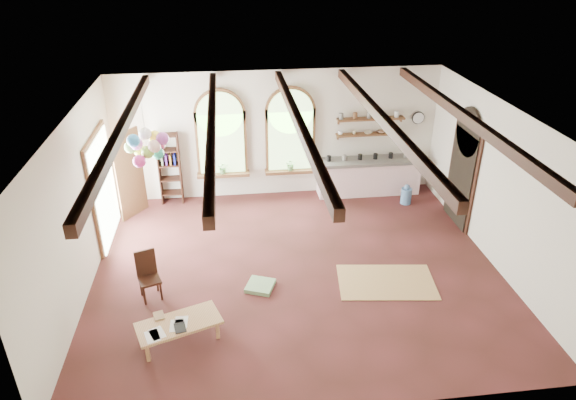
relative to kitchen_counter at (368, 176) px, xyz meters
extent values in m
plane|color=#572424|center=(-2.30, -3.20, -0.48)|extent=(8.00, 8.00, 0.00)
cube|color=brown|center=(-3.70, 0.24, 0.97)|extent=(1.24, 0.08, 1.64)
cylinder|color=brown|center=(-3.70, 0.24, 1.72)|extent=(1.24, 0.08, 1.24)
cube|color=#92BE72|center=(-3.70, 0.20, 0.97)|extent=(1.10, 0.04, 1.50)
cube|color=brown|center=(-3.70, 0.15, 0.18)|extent=(1.30, 0.28, 0.08)
cube|color=brown|center=(-2.00, 0.24, 0.97)|extent=(1.24, 0.08, 1.64)
cylinder|color=brown|center=(-2.00, 0.24, 1.72)|extent=(1.24, 0.08, 1.24)
cube|color=#92BE72|center=(-2.00, 0.20, 0.97)|extent=(1.10, 0.04, 1.50)
cube|color=brown|center=(-2.00, 0.15, 0.18)|extent=(1.30, 0.28, 0.08)
cube|color=brown|center=(-6.25, -1.40, 0.67)|extent=(0.10, 1.90, 2.50)
cube|color=black|center=(1.65, -1.70, 0.62)|extent=(0.10, 1.30, 2.40)
cube|color=white|center=(0.00, 0.00, -0.05)|extent=(2.60, 0.55, 0.86)
cube|color=slate|center=(0.00, 0.00, 0.42)|extent=(2.68, 0.62, 0.08)
cube|color=brown|center=(0.00, 0.18, 1.07)|extent=(1.70, 0.24, 0.04)
cube|color=brown|center=(0.00, 0.18, 1.47)|extent=(1.70, 0.24, 0.04)
cylinder|color=black|center=(1.25, 0.25, 1.42)|extent=(0.32, 0.04, 0.32)
cube|color=#321810|center=(-5.25, 0.12, 0.42)|extent=(0.03, 0.32, 1.80)
cube|color=#321810|center=(-4.75, 0.12, 0.42)|extent=(0.03, 0.32, 1.80)
cube|color=tan|center=(-4.50, -5.00, -0.12)|extent=(1.48, 1.03, 0.05)
cube|color=tan|center=(-4.97, -5.40, -0.31)|extent=(0.06, 0.06, 0.34)
cube|color=tan|center=(-3.88, -5.01, -0.31)|extent=(0.06, 0.06, 0.34)
cube|color=tan|center=(-5.12, -4.99, -0.31)|extent=(0.06, 0.06, 0.34)
cube|color=tan|center=(-4.03, -4.60, -0.31)|extent=(0.06, 0.06, 0.34)
cube|color=#321810|center=(-5.10, -3.78, -0.09)|extent=(0.47, 0.47, 0.04)
cube|color=#321810|center=(-5.16, -3.62, 0.19)|extent=(0.36, 0.16, 0.55)
cube|color=tan|center=(-0.64, -3.86, -0.47)|extent=(1.97, 1.36, 0.02)
cube|color=#77A06E|center=(-3.08, -3.73, -0.43)|extent=(0.64, 0.64, 0.08)
cylinder|color=#5480B4|center=(0.80, -0.70, -0.28)|extent=(0.27, 0.27, 0.40)
sphere|color=#5480B4|center=(0.80, -0.70, -0.03)|extent=(0.14, 0.14, 0.14)
cylinder|color=#5480B4|center=(1.00, 0.00, -0.24)|extent=(0.31, 0.31, 0.47)
sphere|color=#5480B4|center=(1.00, 0.00, 0.05)|extent=(0.17, 0.17, 0.17)
cylinder|color=silver|center=(-5.11, -2.07, 2.30)|extent=(0.01, 0.01, 0.85)
sphere|color=#28B089|center=(-4.93, -2.03, 1.69)|extent=(0.25, 0.25, 0.25)
sphere|color=#D24669|center=(-4.90, -1.89, 1.81)|extent=(0.25, 0.25, 0.25)
sphere|color=yellow|center=(-4.99, -1.74, 1.93)|extent=(0.25, 0.25, 0.25)
sphere|color=silver|center=(-5.14, -1.88, 2.05)|extent=(0.25, 0.25, 0.25)
sphere|color=#DAFF28|center=(-5.28, -1.86, 1.69)|extent=(0.25, 0.25, 0.25)
sphere|color=#72BC50|center=(-5.44, -1.95, 1.81)|extent=(0.25, 0.25, 0.25)
sphere|color=#DA6FEC|center=(-5.29, -2.10, 1.93)|extent=(0.25, 0.25, 0.25)
sphere|color=#338FD9|center=(-5.32, -2.24, 2.05)|extent=(0.25, 0.25, 0.25)
sphere|color=#F737A7|center=(-5.23, -2.40, 1.69)|extent=(0.25, 0.25, 0.25)
sphere|color=#97D44A|center=(-5.08, -2.25, 1.81)|extent=(0.25, 0.25, 0.25)
sphere|color=#FFCBBB|center=(-4.94, -2.27, 1.93)|extent=(0.25, 0.25, 0.25)
sphere|color=#A848A7|center=(-4.78, -2.19, 2.05)|extent=(0.25, 0.25, 0.25)
imported|color=olive|center=(-4.91, -4.83, -0.08)|extent=(0.23, 0.28, 0.02)
cube|color=black|center=(-4.47, -5.14, -0.09)|extent=(0.22, 0.28, 0.01)
imported|color=#598C4C|center=(-3.70, 0.12, 0.37)|extent=(0.27, 0.23, 0.30)
imported|color=#598C4C|center=(-2.00, 0.12, 0.37)|extent=(0.27, 0.23, 0.30)
imported|color=white|center=(-0.75, 0.18, 1.14)|extent=(0.12, 0.10, 0.10)
imported|color=beige|center=(-0.40, 0.18, 1.14)|extent=(0.10, 0.10, 0.09)
imported|color=beige|center=(-0.05, 0.18, 1.12)|extent=(0.22, 0.22, 0.05)
imported|color=#8C664C|center=(0.30, 0.18, 1.12)|extent=(0.20, 0.20, 0.06)
imported|color=slate|center=(0.65, 0.18, 1.19)|extent=(0.18, 0.18, 0.19)
camera|label=1|loc=(-3.53, -11.67, 5.51)|focal=32.00mm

